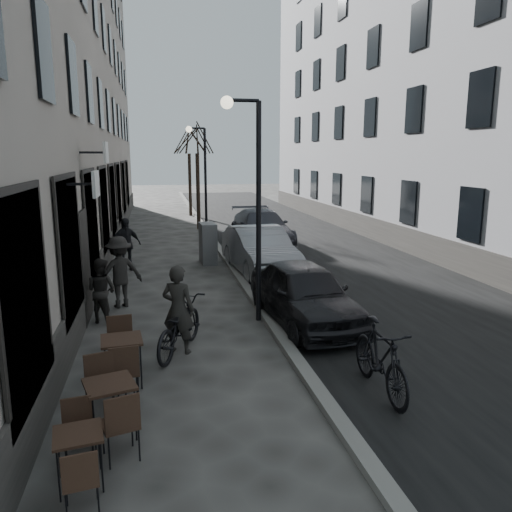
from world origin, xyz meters
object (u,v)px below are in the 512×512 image
object	(u,v)px
bistro_set_c	(122,357)
car_far	(261,227)
tree_far	(189,141)
streetlamp_far	(202,170)
utility_cabinet	(208,243)
car_near	(304,293)
bistro_set_a	(79,453)
pedestrian_far	(126,244)
bicycle	(179,326)
streetlamp_near	(251,186)
tree_near	(197,138)
pedestrian_mid	(119,272)
bistro_set_b	(111,404)
car_mid	(260,251)
moped	(381,359)
pedestrian_near	(101,290)

from	to	relation	value
bistro_set_c	car_far	xyz separation A→B (m)	(5.14, 12.84, 0.24)
tree_far	car_far	xyz separation A→B (m)	(2.30, -11.00, -3.92)
streetlamp_far	utility_cabinet	distance (m)	6.02
tree_far	car_near	xyz separation A→B (m)	(1.10, -21.40, -3.95)
bistro_set_a	pedestrian_far	world-z (taller)	pedestrian_far
bicycle	car_far	bearing A→B (deg)	-84.92
bicycle	car_near	size ratio (longest dim) A/B	0.49
streetlamp_far	streetlamp_near	bearing A→B (deg)	-90.00
tree_far	bicycle	bearing A→B (deg)	-94.65
tree_near	pedestrian_mid	xyz separation A→B (m)	(-3.16, -13.26, -3.75)
bistro_set_b	utility_cabinet	world-z (taller)	utility_cabinet
tree_near	car_mid	world-z (taller)	tree_near
moped	tree_far	bearing A→B (deg)	93.54
tree_near	bistro_set_b	size ratio (longest dim) A/B	3.46
pedestrian_near	pedestrian_mid	distance (m)	1.21
pedestrian_mid	bicycle	bearing A→B (deg)	90.50
car_mid	pedestrian_near	bearing A→B (deg)	-143.01
tree_near	streetlamp_far	bearing A→B (deg)	-91.38
tree_near	bistro_set_a	distance (m)	21.16
bistro_set_c	utility_cabinet	distance (m)	9.66
streetlamp_far	tree_far	distance (m)	9.12
utility_cabinet	moped	distance (m)	10.64
streetlamp_near	bicycle	distance (m)	3.54
bistro_set_c	moped	bearing A→B (deg)	-21.63
streetlamp_far	car_far	bearing A→B (deg)	-40.11
tree_far	utility_cabinet	distance (m)	15.03
bistro_set_a	car_near	bearing A→B (deg)	40.41
bistro_set_c	pedestrian_far	size ratio (longest dim) A/B	0.94
tree_near	tree_far	bearing A→B (deg)	90.00
tree_far	pedestrian_far	distance (m)	15.85
streetlamp_near	pedestrian_mid	distance (m)	4.20
streetlamp_near	tree_near	bearing A→B (deg)	89.72
tree_near	pedestrian_far	world-z (taller)	tree_near
pedestrian_near	pedestrian_far	bearing A→B (deg)	-59.57
pedestrian_far	car_near	size ratio (longest dim) A/B	0.43
bistro_set_a	utility_cabinet	size ratio (longest dim) A/B	0.97
bistro_set_b	utility_cabinet	bearing A→B (deg)	61.02
streetlamp_far	car_mid	distance (m)	7.82
bistro_set_b	bistro_set_c	bearing A→B (deg)	71.61
streetlamp_near	pedestrian_mid	bearing A→B (deg)	150.58
bistro_set_b	utility_cabinet	distance (m)	11.25
streetlamp_near	utility_cabinet	xyz separation A→B (m)	(-0.33, 6.50, -2.43)
tree_far	bicycle	xyz separation A→B (m)	(-1.84, -22.61, -4.12)
streetlamp_near	bicycle	bearing A→B (deg)	-137.63
streetlamp_far	bistro_set_c	world-z (taller)	streetlamp_far
pedestrian_near	car_mid	distance (m)	6.14
car_near	car_far	distance (m)	10.48
pedestrian_mid	bistro_set_c	bearing A→B (deg)	72.93
car_near	car_mid	size ratio (longest dim) A/B	0.91
car_far	moped	size ratio (longest dim) A/B	2.55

